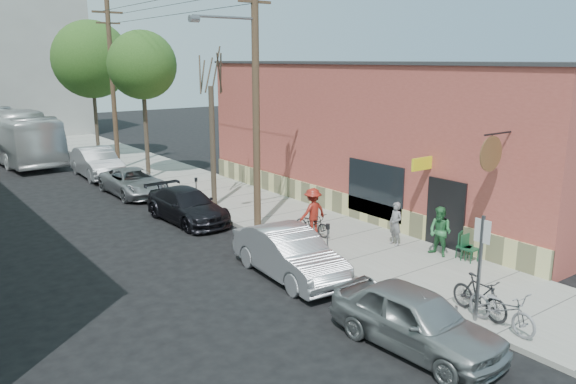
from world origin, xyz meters
TOP-DOWN VIEW (x-y plane):
  - ground at (0.00, 0.00)m, footprint 120.00×120.00m
  - sidewalk at (4.25, 11.00)m, footprint 4.50×58.00m
  - cafe_building at (8.99, 4.99)m, footprint 6.60×20.20m
  - sign_post at (2.35, -5.24)m, footprint 0.07×0.45m
  - parking_meter_near at (2.25, 0.48)m, footprint 0.14×0.14m
  - parking_meter_far at (2.25, 9.79)m, footprint 0.14×0.14m
  - utility_pole_near at (2.39, 5.00)m, footprint 3.57×0.28m
  - utility_pole_far at (2.45, 20.42)m, footprint 1.80×0.28m
  - tree_bare at (2.80, 9.11)m, footprint 0.24×0.24m
  - tree_leafy_mid at (2.80, 16.63)m, footprint 3.71×3.71m
  - tree_leafy_far at (2.80, 25.04)m, footprint 5.06×5.06m
  - patio_chair_a at (6.01, -2.21)m, footprint 0.65×0.65m
  - patio_chair_b at (5.93, -2.47)m, footprint 0.53×0.53m
  - patron_grey at (5.21, 0.19)m, footprint 0.43×0.61m
  - patron_green at (5.55, -1.51)m, footprint 0.70×0.87m
  - cyclist at (3.54, 2.87)m, footprint 1.21×0.72m
  - cyclist_bike at (3.54, 2.87)m, footprint 0.90×1.73m
  - parked_bike_a at (2.68, -5.09)m, footprint 0.69×1.83m
  - parked_bike_b at (2.51, -5.85)m, footprint 0.85×2.01m
  - car_0 at (0.20, -5.07)m, footprint 2.02×4.49m
  - car_1 at (0.52, 0.30)m, footprint 1.98×4.80m
  - car_2 at (0.80, 7.86)m, footprint 2.15×4.84m
  - car_3 at (0.80, 13.79)m, footprint 2.24×4.80m
  - car_4 at (0.80, 19.30)m, footprint 2.01×5.30m
  - bus at (-1.85, 27.93)m, footprint 3.65×12.46m

SIDE VIEW (x-z plane):
  - ground at x=0.00m, z-range 0.00..0.00m
  - sidewalk at x=4.25m, z-range 0.00..0.15m
  - cyclist_bike at x=3.54m, z-range 0.15..1.02m
  - patio_chair_a at x=6.01m, z-range 0.15..1.03m
  - patio_chair_b at x=5.93m, z-range 0.15..1.03m
  - car_3 at x=0.80m, z-range 0.00..1.33m
  - parked_bike_b at x=2.51m, z-range 0.15..1.18m
  - parked_bike_a at x=2.68m, z-range 0.15..1.22m
  - car_2 at x=0.80m, z-range 0.00..1.38m
  - car_0 at x=0.20m, z-range 0.00..1.50m
  - car_1 at x=0.52m, z-range 0.00..1.55m
  - car_4 at x=0.80m, z-range 0.00..1.72m
  - patron_grey at x=5.21m, z-range 0.15..1.73m
  - parking_meter_near at x=2.25m, z-range 0.36..1.60m
  - parking_meter_far at x=2.25m, z-range 0.36..1.60m
  - patron_green at x=5.55m, z-range 0.15..1.86m
  - cyclist at x=3.54m, z-range 0.15..1.98m
  - bus at x=-1.85m, z-range 0.00..3.43m
  - sign_post at x=2.35m, z-range 0.43..3.23m
  - tree_bare at x=2.80m, z-range 0.15..5.56m
  - cafe_building at x=8.99m, z-range 0.00..6.61m
  - utility_pole_far at x=2.45m, z-range 0.34..10.34m
  - utility_pole_near at x=2.39m, z-range 0.41..10.41m
  - tree_leafy_mid at x=2.80m, z-range 2.33..10.43m
  - tree_leafy_far at x=2.80m, z-range 2.15..11.22m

